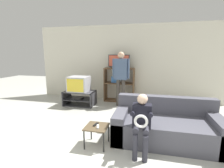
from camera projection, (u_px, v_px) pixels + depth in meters
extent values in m
cube|color=silver|center=(126.00, 63.00, 5.66)|extent=(6.40, 0.06, 2.60)
cube|color=#38383D|center=(80.00, 104.00, 5.25)|extent=(0.96, 0.59, 0.02)
cube|color=#38383D|center=(80.00, 99.00, 5.21)|extent=(0.93, 0.59, 0.02)
cube|color=#38383D|center=(80.00, 92.00, 5.17)|extent=(0.96, 0.59, 0.02)
cube|color=#38383D|center=(67.00, 97.00, 5.31)|extent=(0.03, 0.59, 0.45)
cube|color=#38383D|center=(93.00, 99.00, 5.10)|extent=(0.03, 0.59, 0.45)
cube|color=black|center=(79.00, 98.00, 5.13)|extent=(0.24, 0.28, 0.05)
cube|color=#B2B2B7|center=(79.00, 84.00, 5.13)|extent=(0.62, 0.54, 0.47)
cube|color=yellow|center=(75.00, 86.00, 4.87)|extent=(0.54, 0.01, 0.39)
cube|color=brown|center=(105.00, 84.00, 5.68)|extent=(0.03, 0.40, 1.15)
cube|color=brown|center=(134.00, 85.00, 5.46)|extent=(0.03, 0.40, 1.15)
cube|color=brown|center=(119.00, 100.00, 5.67)|extent=(0.95, 0.40, 0.03)
cube|color=brown|center=(119.00, 83.00, 5.56)|extent=(0.95, 0.40, 0.03)
cube|color=brown|center=(119.00, 69.00, 5.47)|extent=(0.95, 0.40, 0.03)
cube|color=#3870B7|center=(114.00, 80.00, 5.52)|extent=(0.18, 0.04, 0.22)
cube|color=black|center=(119.00, 67.00, 5.44)|extent=(0.25, 0.20, 0.04)
cube|color=black|center=(119.00, 61.00, 5.40)|extent=(0.71, 0.04, 0.40)
cube|color=#D8593F|center=(119.00, 61.00, 5.38)|extent=(0.66, 0.01, 0.35)
cube|color=brown|center=(97.00, 127.00, 2.85)|extent=(0.39, 0.39, 0.02)
cylinder|color=black|center=(84.00, 140.00, 2.76)|extent=(0.02, 0.02, 0.35)
cylinder|color=black|center=(104.00, 142.00, 2.68)|extent=(0.02, 0.02, 0.35)
cylinder|color=black|center=(91.00, 131.00, 3.09)|extent=(0.02, 0.02, 0.35)
cylinder|color=black|center=(109.00, 133.00, 3.01)|extent=(0.02, 0.02, 0.35)
cube|color=black|center=(96.00, 124.00, 2.90)|extent=(0.06, 0.15, 0.02)
cube|color=silver|center=(98.00, 127.00, 2.81)|extent=(0.08, 0.15, 0.02)
cube|color=#4C4C56|center=(166.00, 130.00, 3.03)|extent=(1.91, 0.93, 0.42)
cube|color=#4C4C56|center=(165.00, 105.00, 3.31)|extent=(1.91, 0.20, 0.35)
cube|color=#4C4C56|center=(121.00, 123.00, 3.20)|extent=(0.22, 0.93, 0.54)
cube|color=#4C4C56|center=(216.00, 132.00, 2.83)|extent=(0.22, 0.93, 0.54)
cylinder|color=#3D3833|center=(118.00, 93.00, 5.09)|extent=(0.11, 0.11, 0.84)
cylinder|color=#3D3833|center=(123.00, 93.00, 5.05)|extent=(0.11, 0.11, 0.84)
cube|color=#475B7A|center=(121.00, 69.00, 4.93)|extent=(0.38, 0.20, 0.63)
cylinder|color=#475B7A|center=(114.00, 68.00, 4.98)|extent=(0.08, 0.08, 0.60)
cylinder|color=#475B7A|center=(128.00, 69.00, 4.88)|extent=(0.08, 0.08, 0.60)
sphere|color=#DBAD89|center=(121.00, 55.00, 4.86)|extent=(0.20, 0.20, 0.20)
cylinder|color=#2D2D38|center=(135.00, 148.00, 2.46)|extent=(0.08, 0.08, 0.42)
cylinder|color=#2D2D38|center=(145.00, 149.00, 2.43)|extent=(0.08, 0.08, 0.42)
cylinder|color=#2D2D38|center=(136.00, 128.00, 2.56)|extent=(0.09, 0.30, 0.09)
cylinder|color=#2D2D38|center=(146.00, 129.00, 2.53)|extent=(0.09, 0.30, 0.09)
cube|color=black|center=(142.00, 116.00, 2.66)|extent=(0.30, 0.17, 0.39)
cylinder|color=black|center=(133.00, 113.00, 2.55)|extent=(0.06, 0.31, 0.14)
cylinder|color=black|center=(151.00, 115.00, 2.49)|extent=(0.06, 0.31, 0.14)
sphere|color=beige|center=(143.00, 99.00, 2.61)|extent=(0.17, 0.17, 0.17)
torus|color=white|center=(141.00, 121.00, 2.38)|extent=(0.21, 0.04, 0.21)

